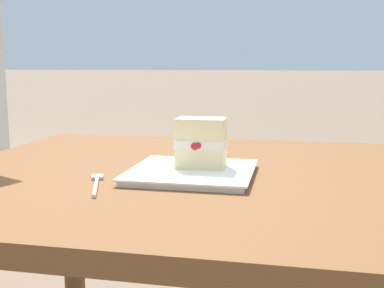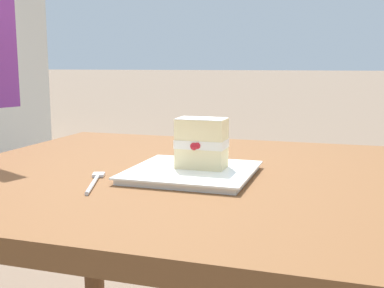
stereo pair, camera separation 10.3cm
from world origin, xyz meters
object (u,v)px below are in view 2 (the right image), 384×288
at_px(dessert_plate, 192,172).
at_px(dessert_fork, 95,181).
at_px(cake_slice, 202,143).
at_px(patio_table, 205,214).

bearing_deg(dessert_plate, dessert_fork, 34.78).
bearing_deg(dessert_plate, cake_slice, -130.86).
relative_size(patio_table, dessert_plate, 4.55).
distance_m(patio_table, cake_slice, 0.17).
xyz_separation_m(dessert_plate, cake_slice, (-0.02, -0.02, 0.06)).
xyz_separation_m(dessert_plate, dessert_fork, (0.17, 0.12, -0.00)).
relative_size(cake_slice, dessert_fork, 0.66).
relative_size(patio_table, cake_slice, 11.00).
bearing_deg(dessert_fork, dessert_plate, -145.22).
bearing_deg(dessert_fork, patio_table, -137.86).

